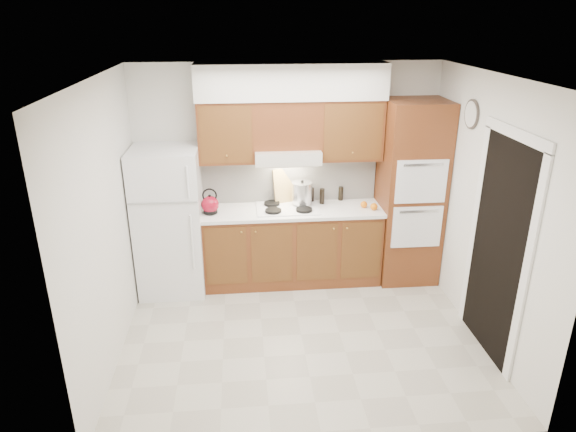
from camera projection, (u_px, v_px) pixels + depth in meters
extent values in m
plane|color=#B8B3A1|center=(301.00, 335.00, 5.32)|extent=(3.60, 3.60, 0.00)
plane|color=white|center=(304.00, 77.00, 4.35)|extent=(3.60, 3.60, 0.00)
cube|color=silver|center=(288.00, 172.00, 6.22)|extent=(3.60, 0.02, 2.60)
cube|color=silver|center=(107.00, 226.00, 4.68)|extent=(0.02, 3.00, 2.60)
cube|color=silver|center=(486.00, 212.00, 5.00)|extent=(0.02, 3.00, 2.60)
cube|color=white|center=(170.00, 221.00, 5.93)|extent=(0.75, 0.72, 1.72)
cube|color=brown|center=(292.00, 246.00, 6.26)|extent=(2.11, 0.60, 0.90)
cube|color=white|center=(292.00, 211.00, 6.08)|extent=(2.13, 0.62, 0.04)
cube|color=white|center=(290.00, 179.00, 6.24)|extent=(2.11, 0.03, 0.56)
cube|color=brown|center=(410.00, 193.00, 6.12)|extent=(0.70, 0.65, 2.20)
cube|color=brown|center=(226.00, 132.00, 5.80)|extent=(0.63, 0.33, 0.70)
cube|color=brown|center=(350.00, 129.00, 5.93)|extent=(0.73, 0.33, 0.70)
cube|color=silver|center=(287.00, 155.00, 5.91)|extent=(0.75, 0.45, 0.15)
cube|color=brown|center=(287.00, 124.00, 5.84)|extent=(0.75, 0.33, 0.55)
cube|color=silver|center=(291.00, 81.00, 5.65)|extent=(2.13, 0.36, 0.40)
cube|color=white|center=(288.00, 208.00, 6.08)|extent=(0.74, 0.50, 0.01)
cube|color=black|center=(498.00, 251.00, 4.76)|extent=(0.02, 0.90, 2.10)
cylinder|color=#3F3833|center=(472.00, 114.00, 5.19)|extent=(0.02, 0.30, 0.30)
sphere|color=maroon|center=(210.00, 205.00, 5.90)|extent=(0.26, 0.26, 0.20)
cube|color=tan|center=(287.00, 186.00, 6.23)|extent=(0.35, 0.21, 0.43)
cylinder|color=silver|center=(302.00, 193.00, 6.13)|extent=(0.29, 0.29, 0.25)
cylinder|color=black|center=(312.00, 195.00, 6.27)|extent=(0.06, 0.06, 0.18)
cylinder|color=black|center=(322.00, 196.00, 6.21)|extent=(0.07, 0.07, 0.19)
cylinder|color=black|center=(341.00, 193.00, 6.34)|extent=(0.06, 0.06, 0.17)
sphere|color=orange|center=(374.00, 207.00, 6.02)|extent=(0.09, 0.09, 0.09)
sphere|color=orange|center=(364.00, 204.00, 6.10)|extent=(0.10, 0.10, 0.08)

